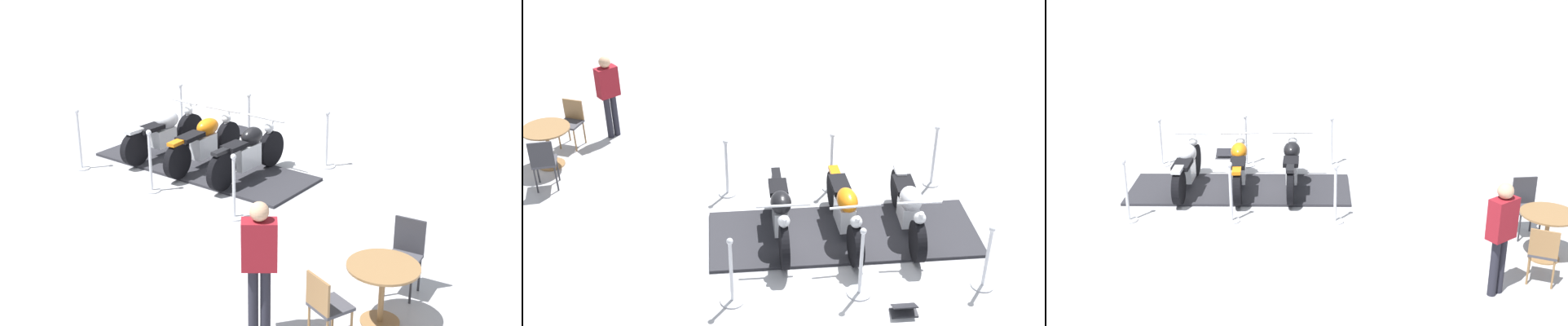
{
  "view_description": "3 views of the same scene",
  "coord_description": "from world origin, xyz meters",
  "views": [
    {
      "loc": [
        -0.07,
        -12.43,
        4.84
      ],
      "look_at": [
        0.91,
        -1.51,
        0.64
      ],
      "focal_mm": 49.67,
      "sensor_mm": 36.0,
      "label": 1
    },
    {
      "loc": [
        7.24,
        5.56,
        6.71
      ],
      "look_at": [
        -0.27,
        -1.54,
        0.58
      ],
      "focal_mm": 49.16,
      "sensor_mm": 36.0,
      "label": 2
    },
    {
      "loc": [
        -6.83,
        -9.9,
        5.04
      ],
      "look_at": [
        0.65,
        -1.22,
        0.75
      ],
      "focal_mm": 46.52,
      "sensor_mm": 36.0,
      "label": 3
    }
  ],
  "objects": [
    {
      "name": "ground_plane",
      "position": [
        0.0,
        0.0,
        0.0
      ],
      "size": [
        80.0,
        80.0,
        0.0
      ],
      "primitive_type": "plane",
      "color": "#B2B2B7"
    },
    {
      "name": "display_platform",
      "position": [
        0.0,
        0.0,
        0.02
      ],
      "size": [
        4.14,
        3.9,
        0.05
      ],
      "primitive_type": "cube",
      "rotation": [
        0.0,
        0.0,
        2.42
      ],
      "color": "#28282D",
      "rests_on": "ground_plane"
    },
    {
      "name": "motorcycle_black",
      "position": [
        0.77,
        -0.63,
        0.51
      ],
      "size": [
        1.47,
        1.64,
        0.96
      ],
      "rotation": [
        0.0,
        0.0,
        0.85
      ],
      "color": "black",
      "rests_on": "display_platform"
    },
    {
      "name": "motorcycle_copper",
      "position": [
        0.02,
        0.02,
        0.5
      ],
      "size": [
        1.43,
        1.77,
        0.93
      ],
      "rotation": [
        0.0,
        0.0,
        0.9
      ],
      "color": "black",
      "rests_on": "display_platform"
    },
    {
      "name": "motorcycle_chrome",
      "position": [
        -0.73,
        0.68,
        0.49
      ],
      "size": [
        1.53,
        1.61,
        0.92
      ],
      "rotation": [
        0.0,
        0.0,
        0.82
      ],
      "color": "black",
      "rests_on": "display_platform"
    },
    {
      "name": "stanchion_right_rear",
      "position": [
        -0.43,
        2.21,
        0.33
      ],
      "size": [
        0.33,
        0.33,
        1.04
      ],
      "color": "silver",
      "rests_on": "ground_plane"
    },
    {
      "name": "stanchion_right_front",
      "position": [
        2.24,
        -0.15,
        0.33
      ],
      "size": [
        0.34,
        0.34,
        1.08
      ],
      "color": "silver",
      "rests_on": "ground_plane"
    },
    {
      "name": "stanchion_left_rear",
      "position": [
        -2.24,
        0.15,
        0.41
      ],
      "size": [
        0.29,
        0.29,
        1.15
      ],
      "color": "silver",
      "rests_on": "ground_plane"
    },
    {
      "name": "stanchion_left_front",
      "position": [
        0.43,
        -2.21,
        0.36
      ],
      "size": [
        0.31,
        0.31,
        1.06
      ],
      "color": "silver",
      "rests_on": "ground_plane"
    },
    {
      "name": "stanchion_left_mid",
      "position": [
        -0.91,
        -1.03,
        0.4
      ],
      "size": [
        0.29,
        0.29,
        1.1
      ],
      "color": "silver",
      "rests_on": "ground_plane"
    },
    {
      "name": "stanchion_right_mid",
      "position": [
        0.91,
        1.03,
        0.34
      ],
      "size": [
        0.35,
        0.35,
        1.12
      ],
      "color": "silver",
      "rests_on": "ground_plane"
    },
    {
      "name": "info_placard",
      "position": [
        0.81,
        1.73,
        0.06
      ],
      "size": [
        0.41,
        0.39,
        0.19
      ],
      "rotation": [
        0.0,
        0.0,
        5.56
      ],
      "color": "#333338",
      "rests_on": "ground_plane"
    },
    {
      "name": "cafe_table",
      "position": [
        1.99,
        -5.27,
        0.58
      ],
      "size": [
        0.86,
        0.86,
        0.76
      ],
      "color": "olive",
      "rests_on": "ground_plane"
    },
    {
      "name": "cafe_chair_near_table",
      "position": [
        1.26,
        -5.64,
        0.52
      ],
      "size": [
        0.54,
        0.54,
        0.89
      ],
      "rotation": [
        0.0,
        0.0,
        0.47
      ],
      "color": "olive",
      "rests_on": "ground_plane"
    },
    {
      "name": "cafe_chair_across_table",
      "position": [
        2.46,
        -4.59,
        0.56
      ],
      "size": [
        0.56,
        0.56,
        0.98
      ],
      "rotation": [
        0.0,
        0.0,
        -2.18
      ],
      "color": "#2D2D33",
      "rests_on": "ground_plane"
    },
    {
      "name": "bystander_person",
      "position": [
        0.55,
        -5.38,
        1.0
      ],
      "size": [
        0.42,
        0.25,
        1.67
      ],
      "rotation": [
        0.0,
        0.0,
        1.48
      ],
      "color": "#23232D",
      "rests_on": "ground_plane"
    }
  ]
}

